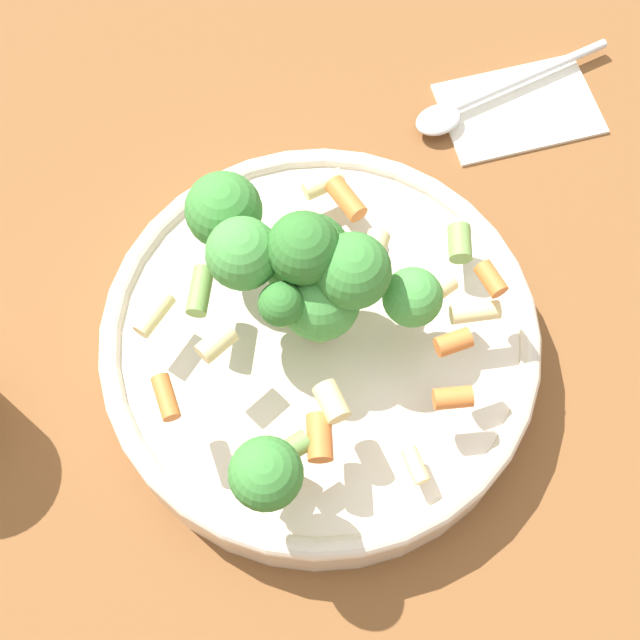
% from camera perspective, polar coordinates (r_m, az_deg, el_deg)
% --- Properties ---
extents(ground_plane, '(3.00, 3.00, 0.00)m').
position_cam_1_polar(ground_plane, '(0.60, 0.00, -2.46)').
color(ground_plane, brown).
extents(bowl, '(0.28, 0.28, 0.05)m').
position_cam_1_polar(bowl, '(0.58, 0.00, -1.56)').
color(bowl, beige).
rests_on(bowl, ground_plane).
extents(pasta_salad, '(0.21, 0.23, 0.10)m').
position_cam_1_polar(pasta_salad, '(0.51, -1.18, 2.28)').
color(pasta_salad, '#8CB766').
rests_on(pasta_salad, bowl).
extents(napkin, '(0.13, 0.14, 0.01)m').
position_cam_1_polar(napkin, '(0.72, 12.62, 13.13)').
color(napkin, white).
rests_on(napkin, ground_plane).
extents(spoon, '(0.09, 0.16, 0.01)m').
position_cam_1_polar(spoon, '(0.71, 10.16, 13.57)').
color(spoon, silver).
rests_on(spoon, napkin).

